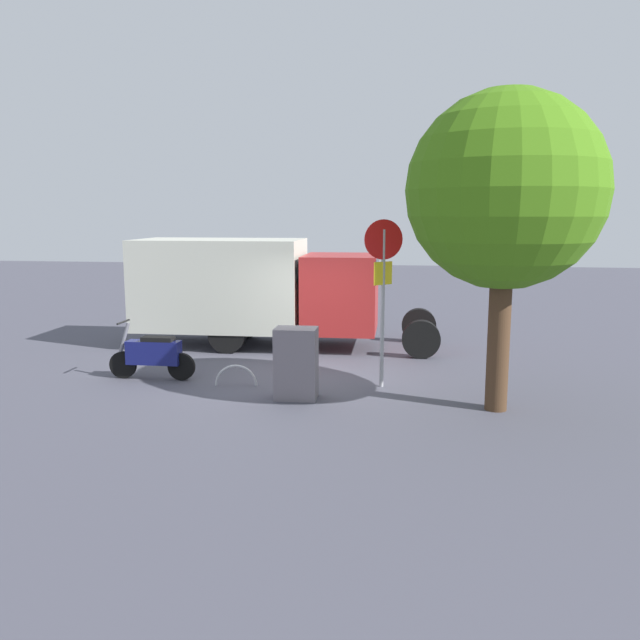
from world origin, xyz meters
name	(u,v)px	position (x,y,z in m)	size (l,w,h in m)	color
ground_plane	(305,377)	(0.00, 0.00, 0.00)	(60.00, 60.00, 0.00)	#474753
box_truck_near	(259,286)	(1.70, -3.02, 1.54)	(7.66, 2.34, 2.72)	black
motorcycle	(153,354)	(3.04, 0.62, 0.52)	(1.81, 0.55, 1.20)	black
stop_sign	(383,276)	(-1.61, 0.53, 2.17)	(0.71, 0.33, 3.25)	#9E9EA3
street_tree	(505,192)	(-3.65, 1.74, 3.71)	(3.28, 3.28, 5.38)	#47301E
utility_cabinet	(296,363)	(-0.10, 1.56, 0.66)	(0.76, 0.54, 1.31)	slate
bike_rack_hoop	(236,386)	(1.24, 0.87, 0.00)	(0.85, 0.85, 0.05)	#B7B7BC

